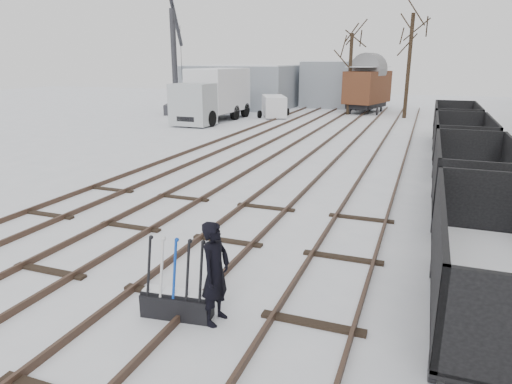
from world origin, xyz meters
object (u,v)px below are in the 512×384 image
Objects in this scene: ground_frame at (177,302)px; panel_van at (274,106)px; worker at (215,273)px; crane at (177,84)px; box_van_wagon at (367,86)px; freight_wagon_a at (500,285)px; lorry at (213,94)px.

panel_van reaches higher than ground_frame.
crane is at bearing 36.77° from worker.
ground_frame is at bearing -99.51° from panel_van.
ground_frame is at bearing 103.28° from worker.
box_van_wagon is at bearing 85.11° from ground_frame.
box_van_wagon is (-1.31, 35.72, 2.05)m from ground_frame.
crane is (-16.55, 28.80, 2.28)m from ground_frame.
box_van_wagon is 0.59× the size of crane.
freight_wagon_a reaches higher than worker.
ground_frame is 35.80m from box_van_wagon.
ground_frame is at bearing -64.38° from lorry.
worker is at bearing -62.92° from lorry.
panel_van is at bearing 115.51° from freight_wagon_a.
worker is at bearing -80.32° from crane.
ground_frame is 1.01m from worker.
crane reaches higher than box_van_wagon.
ground_frame is 28.16m from lorry.
crane is (-21.96, 27.23, 1.71)m from freight_wagon_a.
worker is 35.70m from box_van_wagon.
crane is at bearing -141.17° from box_van_wagon.
freight_wagon_a reaches higher than ground_frame.
freight_wagon_a is at bearing -72.52° from crane.
lorry reaches higher than ground_frame.
worker is 0.35× the size of freight_wagon_a.
crane is at bearing 148.62° from lorry.
lorry is 5.93m from crane.
ground_frame is at bearing -81.52° from crane.
freight_wagon_a is 31.31m from panel_van.
box_van_wagon is 14.41m from lorry.
box_van_wagon is 16.74m from crane.
crane reaches higher than worker.
crane reaches higher than ground_frame.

